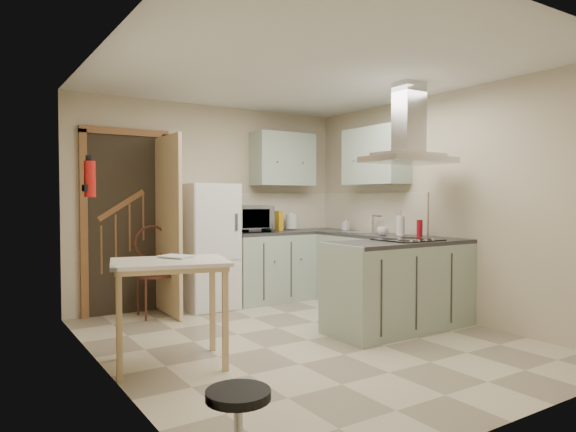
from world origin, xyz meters
TOP-DOWN VIEW (x-y plane):
  - floor at (0.00, 0.00)m, footprint 4.20×4.20m
  - ceiling at (0.00, 0.00)m, footprint 4.20×4.20m
  - back_wall at (0.00, 2.10)m, footprint 3.60×0.00m
  - left_wall at (-1.80, 0.00)m, footprint 0.00×4.20m
  - right_wall at (1.80, 0.00)m, footprint 0.00×4.20m
  - doorway at (-1.10, 2.07)m, footprint 1.10×0.12m
  - fridge at (-0.20, 1.80)m, footprint 0.60×0.60m
  - counter_back at (0.66, 1.80)m, footprint 1.08×0.60m
  - counter_right at (1.50, 1.12)m, footprint 0.60×1.95m
  - splashback at (0.96, 2.09)m, footprint 1.68×0.02m
  - wall_cabinet_back at (0.95, 1.93)m, footprint 0.85×0.35m
  - wall_cabinet_right at (1.62, 0.85)m, footprint 0.35×0.90m
  - peninsula at (1.02, -0.18)m, footprint 1.55×0.65m
  - hob at (1.12, -0.18)m, footprint 0.58×0.50m
  - extractor_hood at (1.12, -0.18)m, footprint 0.90×0.55m
  - sink at (1.50, 0.95)m, footprint 0.45×0.40m
  - fire_extinguisher at (-1.74, 0.90)m, footprint 0.10×0.10m
  - drop_leaf_table at (-1.33, 0.01)m, footprint 1.03×0.87m
  - bentwood_chair at (-0.87, 1.72)m, footprint 0.43×0.43m
  - microwave at (0.36, 1.86)m, footprint 0.68×0.53m
  - kettle at (1.07, 1.89)m, footprint 0.19×0.19m
  - cereal_box at (0.90, 1.97)m, footprint 0.07×0.17m
  - soap_bottle at (1.64, 1.43)m, footprint 0.09×0.09m
  - paper_towel at (1.50, 0.30)m, footprint 0.11×0.11m
  - cup at (1.36, 0.43)m, footprint 0.15×0.15m
  - red_bottle at (1.60, 0.10)m, footprint 0.09×0.09m
  - book at (-1.31, 0.10)m, footprint 0.29×0.31m

SIDE VIEW (x-z plane):
  - floor at x=0.00m, z-range 0.00..0.00m
  - drop_leaf_table at x=-1.33m, z-range 0.00..0.84m
  - counter_back at x=0.66m, z-range 0.00..0.90m
  - counter_right at x=1.50m, z-range 0.00..0.90m
  - peninsula at x=1.02m, z-range 0.00..0.90m
  - bentwood_chair at x=-0.87m, z-range 0.00..0.92m
  - fridge at x=-0.20m, z-range 0.00..1.50m
  - book at x=-1.31m, z-range 0.84..0.95m
  - sink at x=1.50m, z-range 0.90..0.91m
  - hob at x=1.12m, z-range 0.90..0.91m
  - cup at x=1.36m, z-range 0.90..1.00m
  - soap_bottle at x=1.64m, z-range 0.90..1.07m
  - red_bottle at x=1.60m, z-range 0.90..1.09m
  - kettle at x=1.07m, z-range 0.90..1.13m
  - paper_towel at x=1.50m, z-range 0.90..1.14m
  - cereal_box at x=0.90m, z-range 0.90..1.16m
  - doorway at x=-1.10m, z-range 0.00..2.10m
  - microwave at x=0.36m, z-range 0.90..1.24m
  - splashback at x=0.96m, z-range 0.90..1.40m
  - back_wall at x=0.00m, z-range -0.55..3.05m
  - left_wall at x=-1.80m, z-range -0.85..3.35m
  - right_wall at x=1.80m, z-range -0.85..3.35m
  - fire_extinguisher at x=-1.74m, z-range 1.34..1.66m
  - extractor_hood at x=1.12m, z-range 1.67..1.77m
  - wall_cabinet_back at x=0.95m, z-range 1.50..2.20m
  - wall_cabinet_right at x=1.62m, z-range 1.50..2.20m
  - ceiling at x=0.00m, z-range 2.50..2.50m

